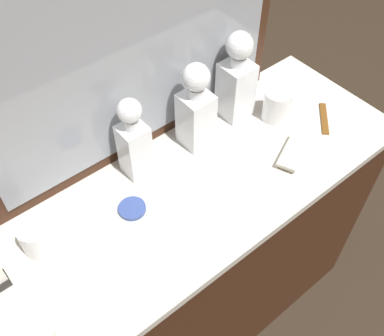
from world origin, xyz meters
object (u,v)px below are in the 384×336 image
(tortoiseshell_comb, at_px, (324,118))
(crystal_decanter_left, at_px, (196,113))
(silver_brush_left, at_px, (293,153))
(crystal_decanter_far_right, at_px, (134,145))
(crystal_tumbler_left, at_px, (277,106))
(porcelain_dish, at_px, (132,209))
(crystal_decanter_rear, at_px, (236,84))
(crystal_tumbler_far_left, at_px, (37,238))

(tortoiseshell_comb, bearing_deg, crystal_decanter_left, 153.83)
(crystal_decanter_left, height_order, silver_brush_left, crystal_decanter_left)
(crystal_decanter_far_right, distance_m, tortoiseshell_comb, 0.62)
(crystal_decanter_far_right, distance_m, crystal_tumbler_left, 0.47)
(crystal_decanter_far_right, distance_m, silver_brush_left, 0.46)
(silver_brush_left, bearing_deg, tortoiseshell_comb, 13.08)
(porcelain_dish, bearing_deg, tortoiseshell_comb, -7.97)
(crystal_decanter_rear, xyz_separation_m, crystal_tumbler_far_left, (-0.70, -0.06, -0.08))
(porcelain_dish, bearing_deg, crystal_decanter_far_right, 49.26)
(crystal_decanter_far_right, bearing_deg, silver_brush_left, -32.50)
(crystal_decanter_rear, height_order, porcelain_dish, crystal_decanter_rear)
(crystal_decanter_rear, relative_size, porcelain_dish, 3.96)
(crystal_tumbler_left, bearing_deg, tortoiseshell_comb, -43.05)
(porcelain_dish, bearing_deg, crystal_tumbler_left, 1.24)
(crystal_tumbler_far_left, relative_size, tortoiseshell_comb, 0.77)
(crystal_tumbler_left, height_order, porcelain_dish, crystal_tumbler_left)
(crystal_decanter_left, bearing_deg, crystal_decanter_far_right, 175.85)
(silver_brush_left, height_order, porcelain_dish, silver_brush_left)
(porcelain_dish, bearing_deg, crystal_decanter_left, 17.13)
(crystal_decanter_far_right, bearing_deg, porcelain_dish, -130.74)
(crystal_decanter_far_right, xyz_separation_m, crystal_tumbler_left, (0.46, -0.09, -0.06))
(crystal_decanter_rear, distance_m, crystal_tumbler_left, 0.15)
(crystal_decanter_far_right, height_order, crystal_tumbler_far_left, crystal_decanter_far_right)
(crystal_decanter_left, relative_size, porcelain_dish, 3.78)
(crystal_decanter_left, xyz_separation_m, porcelain_dish, (-0.29, -0.09, -0.11))
(crystal_decanter_left, distance_m, crystal_tumbler_left, 0.28)
(crystal_decanter_rear, bearing_deg, crystal_tumbler_left, -48.08)
(crystal_decanter_rear, xyz_separation_m, silver_brush_left, (0.01, -0.25, -0.10))
(crystal_decanter_far_right, height_order, silver_brush_left, crystal_decanter_far_right)
(crystal_decanter_rear, height_order, tortoiseshell_comb, crystal_decanter_rear)
(silver_brush_left, distance_m, porcelain_dish, 0.49)
(crystal_decanter_far_right, distance_m, crystal_decanter_left, 0.20)
(crystal_decanter_rear, bearing_deg, porcelain_dish, -166.72)
(silver_brush_left, bearing_deg, crystal_decanter_left, 128.12)
(crystal_tumbler_far_left, height_order, crystal_tumbler_left, crystal_tumbler_left)
(crystal_tumbler_far_left, relative_size, silver_brush_left, 0.59)
(crystal_tumbler_left, relative_size, tortoiseshell_comb, 0.89)
(crystal_tumbler_left, bearing_deg, silver_brush_left, -118.43)
(crystal_tumbler_left, bearing_deg, crystal_decanter_left, 163.30)
(porcelain_dish, xyz_separation_m, tortoiseshell_comb, (0.66, -0.09, -0.00))
(crystal_decanter_far_right, bearing_deg, crystal_tumbler_far_left, -170.63)
(crystal_decanter_left, relative_size, crystal_decanter_rear, 0.95)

